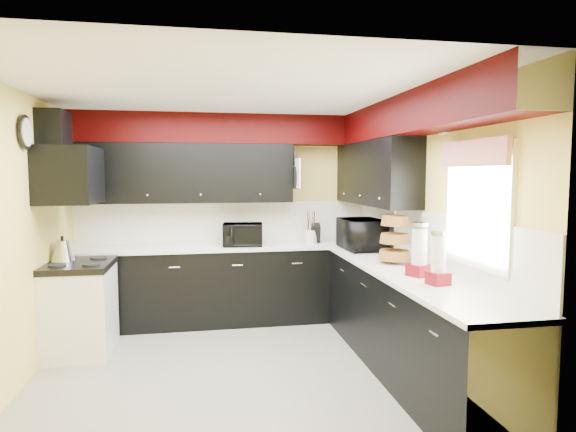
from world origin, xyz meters
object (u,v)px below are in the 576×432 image
at_px(utensil_crock, 311,236).
at_px(kettle, 63,250).
at_px(knife_block, 316,233).
at_px(toaster_oven, 243,235).
at_px(microwave, 362,234).

relative_size(utensil_crock, kettle, 0.71).
bearing_deg(knife_block, utensil_crock, -158.60).
distance_m(utensil_crock, kettle, 2.79).
distance_m(toaster_oven, knife_block, 0.92).
bearing_deg(microwave, toaster_oven, 67.04).
xyz_separation_m(toaster_oven, knife_block, (0.91, 0.10, -0.02)).
bearing_deg(utensil_crock, kettle, -166.96).
height_order(toaster_oven, utensil_crock, toaster_oven).
bearing_deg(toaster_oven, microwave, -14.68).
xyz_separation_m(microwave, kettle, (-3.17, -0.03, -0.09)).
bearing_deg(kettle, toaster_oven, 16.27).
bearing_deg(toaster_oven, utensil_crock, 12.44).
distance_m(utensil_crock, knife_block, 0.07).
height_order(toaster_oven, kettle, toaster_oven).
bearing_deg(knife_block, kettle, -158.08).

